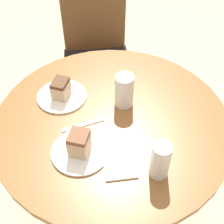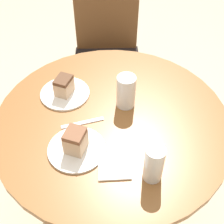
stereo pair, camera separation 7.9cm
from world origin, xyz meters
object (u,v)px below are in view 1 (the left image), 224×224
cake_slice_near (79,143)px  glass_lemonade (160,162)px  chair (97,57)px  cake_slice_far (61,89)px  plate_far (62,96)px  plate_near (80,151)px  glass_water (124,92)px

cake_slice_near → glass_lemonade: glass_lemonade is taller
chair → cake_slice_far: chair is taller
chair → plate_far: size_ratio=3.91×
plate_far → glass_lemonade: (0.30, -0.49, 0.06)m
cake_slice_near → glass_lemonade: size_ratio=0.67×
plate_near → cake_slice_far: size_ratio=2.18×
plate_far → glass_water: (0.27, -0.11, 0.07)m
glass_lemonade → glass_water: 0.39m
plate_near → cake_slice_far: (-0.03, 0.33, 0.05)m
plate_far → cake_slice_far: cake_slice_far is taller
cake_slice_near → chair: bearing=76.2°
chair → plate_far: (-0.28, -0.67, 0.29)m
plate_far → cake_slice_far: bearing=90.0°
cake_slice_near → plate_far: bearing=95.9°
chair → cake_slice_far: size_ratio=8.51×
cake_slice_near → plate_near: bearing=-135.0°
glass_lemonade → glass_water: (-0.03, 0.39, 0.00)m
plate_far → glass_lemonade: 0.58m
plate_near → cake_slice_near: (0.00, 0.00, 0.05)m
plate_far → glass_lemonade: size_ratio=1.44×
plate_near → glass_lemonade: (0.27, -0.16, 0.06)m
plate_far → cake_slice_near: cake_slice_near is taller
plate_near → glass_water: 0.33m
cake_slice_far → plate_near: bearing=-84.1°
plate_near → glass_lemonade: 0.32m
plate_far → glass_water: 0.30m
cake_slice_near → glass_water: size_ratio=0.68×
chair → glass_water: bearing=-84.6°
chair → glass_water: size_ratio=5.76×
cake_slice_near → cake_slice_far: 0.34m
plate_far → glass_water: size_ratio=1.47×
chair → plate_far: bearing=-106.6°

